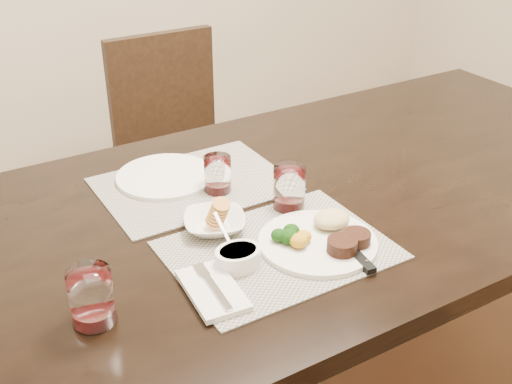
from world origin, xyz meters
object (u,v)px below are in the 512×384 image
steak_knife (349,251)px  far_plate (165,176)px  chair_far (177,143)px  wine_glass_near (289,190)px  cracker_bowl (215,222)px  dinner_plate (323,238)px

steak_knife → far_plate: steak_knife is taller
chair_far → far_plate: chair_far is taller
steak_knife → wine_glass_near: bearing=98.1°
cracker_bowl → wine_glass_near: bearing=0.0°
dinner_plate → cracker_bowl: size_ratio=1.43×
far_plate → cracker_bowl: bearing=-91.2°
far_plate → dinner_plate: bearing=-69.7°
chair_far → wine_glass_near: chair_far is taller
steak_knife → cracker_bowl: size_ratio=1.46×
chair_far → dinner_plate: bearing=-98.2°
wine_glass_near → cracker_bowl: bearing=180.0°
steak_knife → chair_far: bearing=91.1°
wine_glass_near → steak_knife: bearing=-89.6°
far_plate → wine_glass_near: bearing=-55.9°
chair_far → steak_knife: chair_far is taller
chair_far → wine_glass_near: bearing=-98.3°
chair_far → steak_knife: bearing=-96.7°
dinner_plate → far_plate: 0.49m
wine_glass_near → far_plate: size_ratio=0.41×
steak_knife → wine_glass_near: (-0.00, 0.23, 0.04)m
steak_knife → far_plate: (-0.19, 0.51, -0.00)m
steak_knife → dinner_plate: bearing=121.7°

